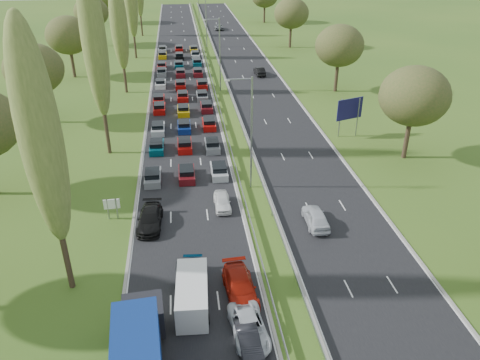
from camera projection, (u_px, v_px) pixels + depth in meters
ground at (220, 87)px, 82.50m from camera, size 260.00×260.00×0.00m
near_carriageway at (181, 84)px, 83.92m from camera, size 10.50×215.00×0.04m
far_carriageway at (255, 82)px, 85.46m from camera, size 10.50×215.00×0.04m
central_reservation at (218, 80)px, 84.43m from camera, size 2.36×215.00×0.32m
lamp_columns at (220, 55)px, 77.94m from camera, size 0.18×140.18×12.00m
poplar_row at (110, 29)px, 64.51m from camera, size 2.80×127.80×22.44m
woodland_left at (27, 76)px, 60.66m from camera, size 8.00×166.00×11.10m
woodland_right at (357, 58)px, 69.44m from camera, size 8.00×153.00×11.10m
traffic_queue_fill at (181, 90)px, 79.49m from camera, size 9.10×67.63×0.80m
near_car_3 at (150, 219)px, 43.07m from camera, size 2.46×5.35×1.52m
near_car_7 at (192, 278)px, 35.81m from camera, size 2.18×4.63×1.30m
near_car_9 at (248, 339)px, 30.47m from camera, size 1.70×4.06×1.31m
near_car_10 at (249, 327)px, 31.32m from camera, size 2.64×5.06×1.36m
near_car_11 at (240, 287)px, 34.74m from camera, size 2.54×5.53×1.57m
near_car_12 at (222, 201)px, 46.05m from camera, size 1.59×3.90×1.33m
far_car_0 at (316, 217)px, 43.24m from camera, size 1.93×4.64×1.57m
far_car_1 at (260, 71)px, 89.02m from camera, size 1.77×4.60×1.50m
far_car_2 at (219, 27)px, 130.99m from camera, size 2.54×5.18×1.42m
blue_lorry at (139, 357)px, 27.34m from camera, size 2.72×9.79×4.13m
white_van_rear at (192, 292)px, 33.72m from camera, size 2.21×5.64×2.27m
info_sign at (112, 206)px, 43.91m from camera, size 1.50×0.16×2.10m
direction_sign at (350, 111)px, 60.97m from camera, size 3.80×1.43×5.20m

